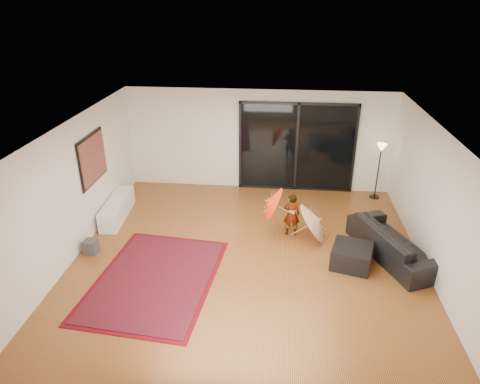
# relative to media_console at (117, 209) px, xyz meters

# --- Properties ---
(floor) EXTENTS (7.00, 7.00, 0.00)m
(floor) POSITION_rel_media_console_xyz_m (3.25, -1.41, -0.23)
(floor) COLOR #9A622A
(floor) RESTS_ON ground
(ceiling) EXTENTS (7.00, 7.00, 0.00)m
(ceiling) POSITION_rel_media_console_xyz_m (3.25, -1.41, 2.47)
(ceiling) COLOR white
(ceiling) RESTS_ON wall_back
(wall_back) EXTENTS (7.00, 0.00, 7.00)m
(wall_back) POSITION_rel_media_console_xyz_m (3.25, 2.09, 1.12)
(wall_back) COLOR silver
(wall_back) RESTS_ON floor
(wall_front) EXTENTS (7.00, 0.00, 7.00)m
(wall_front) POSITION_rel_media_console_xyz_m (3.25, -4.91, 1.12)
(wall_front) COLOR silver
(wall_front) RESTS_ON floor
(wall_left) EXTENTS (0.00, 7.00, 7.00)m
(wall_left) POSITION_rel_media_console_xyz_m (-0.25, -1.41, 1.12)
(wall_left) COLOR silver
(wall_left) RESTS_ON floor
(wall_right) EXTENTS (0.00, 7.00, 7.00)m
(wall_right) POSITION_rel_media_console_xyz_m (6.75, -1.41, 1.12)
(wall_right) COLOR silver
(wall_right) RESTS_ON floor
(sliding_door) EXTENTS (3.06, 0.07, 2.40)m
(sliding_door) POSITION_rel_media_console_xyz_m (4.25, 2.05, 0.97)
(sliding_door) COLOR black
(sliding_door) RESTS_ON wall_back
(painting) EXTENTS (0.04, 1.28, 1.08)m
(painting) POSITION_rel_media_console_xyz_m (-0.21, -0.41, 1.42)
(painting) COLOR black
(painting) RESTS_ON wall_left
(media_console) EXTENTS (0.52, 1.67, 0.46)m
(media_console) POSITION_rel_media_console_xyz_m (0.00, 0.00, 0.00)
(media_console) COLOR white
(media_console) RESTS_ON floor
(speaker) EXTENTS (0.27, 0.27, 0.29)m
(speaker) POSITION_rel_media_console_xyz_m (0.00, -1.56, -0.08)
(speaker) COLOR #424244
(speaker) RESTS_ON floor
(persian_rug) EXTENTS (2.43, 3.21, 0.02)m
(persian_rug) POSITION_rel_media_console_xyz_m (1.58, -2.32, -0.22)
(persian_rug) COLOR #5B0710
(persian_rug) RESTS_ON floor
(sofa) EXTENTS (1.69, 2.40, 0.65)m
(sofa) POSITION_rel_media_console_xyz_m (6.20, -1.06, 0.10)
(sofa) COLOR black
(sofa) RESTS_ON floor
(ottoman) EXTENTS (0.91, 0.91, 0.42)m
(ottoman) POSITION_rel_media_console_xyz_m (5.31, -1.47, -0.02)
(ottoman) COLOR black
(ottoman) RESTS_ON floor
(floor_lamp) EXTENTS (0.25, 0.25, 1.48)m
(floor_lamp) POSITION_rel_media_console_xyz_m (6.35, 1.72, 0.94)
(floor_lamp) COLOR black
(floor_lamp) RESTS_ON floor
(child) EXTENTS (0.37, 0.26, 0.99)m
(child) POSITION_rel_media_console_xyz_m (4.13, -0.38, 0.27)
(child) COLOR #999999
(child) RESTS_ON floor
(parasol_orange) EXTENTS (0.49, 0.78, 0.84)m
(parasol_orange) POSITION_rel_media_console_xyz_m (3.58, -0.43, 0.51)
(parasol_orange) COLOR #FF340D
(parasol_orange) RESTS_ON child
(parasol_white) EXTENTS (0.71, 0.94, 0.98)m
(parasol_white) POSITION_rel_media_console_xyz_m (4.73, -0.53, 0.28)
(parasol_white) COLOR silver
(parasol_white) RESTS_ON floor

